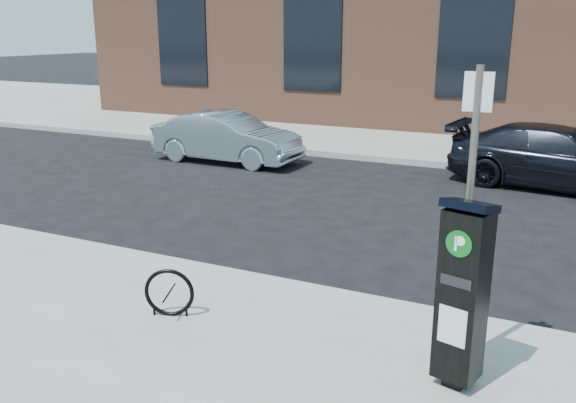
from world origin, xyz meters
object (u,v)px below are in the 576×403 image
Objects in this scene: car_dark at (559,158)px; sign_pole at (467,225)px; bike_rack at (169,293)px; car_silver at (227,137)px; parking_kiosk at (463,292)px.

sign_pole is at bearing -176.81° from car_dark.
bike_rack is 0.15× the size of car_silver.
sign_pole is at bearing -135.44° from car_silver.
parking_kiosk is 0.61m from sign_pole.
car_dark is at bearing 86.30° from sign_pole.
car_silver reaches higher than bike_rack.
parking_kiosk reaches higher than car_silver.
car_silver is (-4.01, 7.84, 0.20)m from bike_rack.
car_dark is (0.50, 8.25, -0.89)m from sign_pole.
sign_pole is 8.31m from car_dark.
sign_pole is 10.33m from car_silver.
parking_kiosk is at bearing -80.17° from sign_pole.
car_dark reaches higher than car_silver.
sign_pole is 0.63× the size of car_dark.
car_dark is (3.55, 8.60, 0.22)m from bike_rack.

